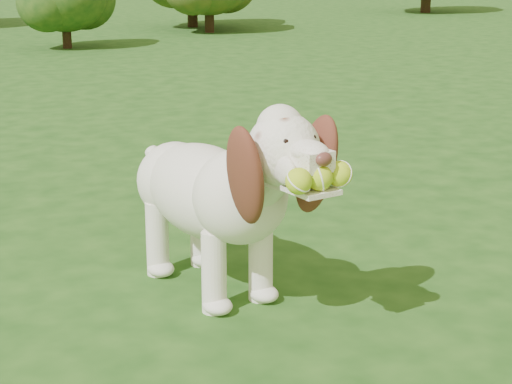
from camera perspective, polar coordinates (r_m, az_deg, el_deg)
ground at (r=3.75m, az=2.44°, el=-4.09°), size 80.00×80.00×0.00m
dog at (r=3.17m, az=-2.45°, el=0.25°), size 0.43×1.22×0.80m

